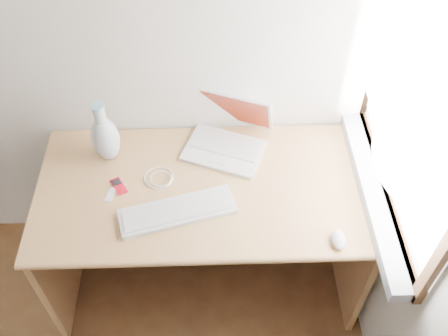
{
  "coord_description": "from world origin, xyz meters",
  "views": [
    {
      "loc": [
        1.03,
        0.03,
        2.42
      ],
      "look_at": [
        1.07,
        1.35,
        0.91
      ],
      "focal_mm": 40.0,
      "sensor_mm": 36.0,
      "label": 1
    }
  ],
  "objects_px": {
    "laptop": "(224,136)",
    "vase": "(105,137)",
    "external_keyboard": "(177,211)",
    "desk": "(205,201)"
  },
  "relations": [
    {
      "from": "laptop",
      "to": "vase",
      "type": "bearing_deg",
      "value": -151.48
    },
    {
      "from": "laptop",
      "to": "external_keyboard",
      "type": "xyz_separation_m",
      "value": [
        -0.2,
        -0.38,
        -0.04
      ]
    },
    {
      "from": "laptop",
      "to": "vase",
      "type": "relative_size",
      "value": 1.31
    },
    {
      "from": "desk",
      "to": "laptop",
      "type": "height_order",
      "value": "laptop"
    },
    {
      "from": "laptop",
      "to": "vase",
      "type": "height_order",
      "value": "vase"
    },
    {
      "from": "desk",
      "to": "vase",
      "type": "relative_size",
      "value": 4.62
    },
    {
      "from": "laptop",
      "to": "desk",
      "type": "bearing_deg",
      "value": -98.58
    },
    {
      "from": "desk",
      "to": "external_keyboard",
      "type": "xyz_separation_m",
      "value": [
        -0.11,
        -0.22,
        0.23
      ]
    },
    {
      "from": "laptop",
      "to": "vase",
      "type": "xyz_separation_m",
      "value": [
        -0.51,
        -0.06,
        0.07
      ]
    },
    {
      "from": "desk",
      "to": "external_keyboard",
      "type": "relative_size",
      "value": 2.9
    }
  ]
}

